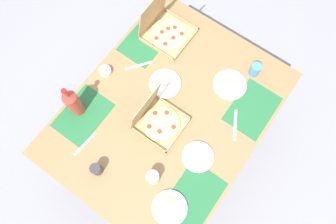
% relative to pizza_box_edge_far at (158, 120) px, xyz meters
% --- Properties ---
extents(ground_plane, '(6.00, 6.00, 0.00)m').
position_rel_pizza_box_edge_far_xyz_m(ground_plane, '(0.09, -0.01, -0.81)').
color(ground_plane, gray).
extents(dining_table, '(1.51, 1.18, 0.76)m').
position_rel_pizza_box_edge_far_xyz_m(dining_table, '(0.09, -0.01, -0.14)').
color(dining_table, '#3F3328').
rests_on(dining_table, ground_plane).
extents(placemat_near_left, '(0.36, 0.26, 0.00)m').
position_rel_pizza_box_edge_far_xyz_m(placemat_near_left, '(-0.25, -0.45, -0.05)').
color(placemat_near_left, '#236638').
rests_on(placemat_near_left, dining_table).
extents(placemat_near_right, '(0.36, 0.26, 0.00)m').
position_rel_pizza_box_edge_far_xyz_m(placemat_near_right, '(0.43, -0.45, -0.05)').
color(placemat_near_right, '#236638').
rests_on(placemat_near_right, dining_table).
extents(placemat_far_left, '(0.36, 0.26, 0.00)m').
position_rel_pizza_box_edge_far_xyz_m(placemat_far_left, '(-0.25, 0.43, -0.05)').
color(placemat_far_left, '#236638').
rests_on(placemat_far_left, dining_table).
extents(placemat_far_right, '(0.36, 0.26, 0.00)m').
position_rel_pizza_box_edge_far_xyz_m(placemat_far_right, '(0.43, 0.43, -0.05)').
color(placemat_far_right, '#236638').
rests_on(placemat_far_right, dining_table).
extents(pizza_box_edge_far, '(0.27, 0.28, 0.31)m').
position_rel_pizza_box_edge_far_xyz_m(pizza_box_edge_far, '(0.00, 0.00, 0.00)').
color(pizza_box_edge_far, tan).
rests_on(pizza_box_edge_far, dining_table).
extents(pizza_box_corner_left, '(0.30, 0.31, 0.34)m').
position_rel_pizza_box_edge_far_xyz_m(pizza_box_corner_left, '(0.56, 0.35, 0.00)').
color(pizza_box_corner_left, tan).
rests_on(pizza_box_corner_left, dining_table).
extents(plate_middle, '(0.22, 0.22, 0.03)m').
position_rel_pizza_box_edge_far_xyz_m(plate_middle, '(0.49, -0.24, -0.04)').
color(plate_middle, white).
rests_on(plate_middle, dining_table).
extents(plate_near_left, '(0.20, 0.20, 0.02)m').
position_rel_pizza_box_edge_far_xyz_m(plate_near_left, '(-0.04, -0.34, -0.04)').
color(plate_near_left, white).
rests_on(plate_near_left, dining_table).
extents(plate_far_left, '(0.21, 0.21, 0.03)m').
position_rel_pizza_box_edge_far_xyz_m(plate_far_left, '(-0.39, -0.37, -0.04)').
color(plate_far_left, white).
rests_on(plate_far_left, dining_table).
extents(plate_near_right, '(0.21, 0.21, 0.03)m').
position_rel_pizza_box_edge_far_xyz_m(plate_near_right, '(0.24, 0.12, -0.04)').
color(plate_near_right, white).
rests_on(plate_near_right, dining_table).
extents(soda_bottle, '(0.09, 0.09, 0.32)m').
position_rel_pizza_box_edge_far_xyz_m(soda_bottle, '(-0.23, 0.47, 0.08)').
color(soda_bottle, '#B2382D').
rests_on(soda_bottle, dining_table).
extents(cup_spare, '(0.08, 0.08, 0.10)m').
position_rel_pizza_box_edge_far_xyz_m(cup_spare, '(-0.31, -0.19, 0.00)').
color(cup_spare, silver).
rests_on(cup_spare, dining_table).
extents(cup_red, '(0.07, 0.07, 0.10)m').
position_rel_pizza_box_edge_far_xyz_m(cup_red, '(-0.47, 0.12, -0.00)').
color(cup_red, '#333338').
rests_on(cup_red, dining_table).
extents(cup_clear_right, '(0.07, 0.07, 0.10)m').
position_rel_pizza_box_edge_far_xyz_m(cup_clear_right, '(0.66, -0.32, 0.00)').
color(cup_clear_right, teal).
rests_on(cup_clear_right, dining_table).
extents(condiment_bowl, '(0.08, 0.08, 0.04)m').
position_rel_pizza_box_edge_far_xyz_m(condiment_bowl, '(0.08, 0.50, -0.03)').
color(condiment_bowl, white).
rests_on(condiment_bowl, dining_table).
extents(fork_by_near_left, '(0.19, 0.03, 0.00)m').
position_rel_pizza_box_edge_far_xyz_m(fork_by_near_left, '(-0.38, 0.29, -0.05)').
color(fork_by_near_left, '#B7B7BC').
rests_on(fork_by_near_left, dining_table).
extents(knife_by_far_right, '(0.19, 0.12, 0.00)m').
position_rel_pizza_box_edge_far_xyz_m(knife_by_far_right, '(0.27, -0.42, -0.05)').
color(knife_by_far_right, '#B7B7BC').
rests_on(knife_by_far_right, dining_table).
extents(fork_by_far_left, '(0.16, 0.13, 0.00)m').
position_rel_pizza_box_edge_far_xyz_m(fork_by_far_left, '(0.25, 0.35, -0.05)').
color(fork_by_far_left, '#B7B7BC').
rests_on(fork_by_far_left, dining_table).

